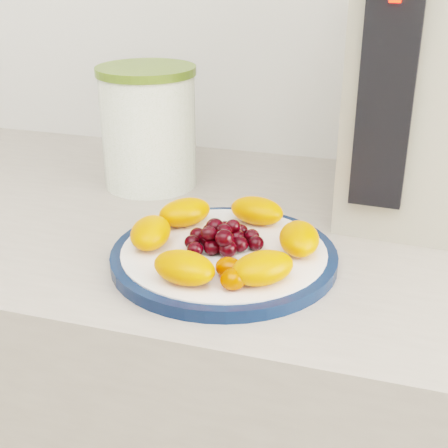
% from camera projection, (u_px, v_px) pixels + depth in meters
% --- Properties ---
extents(plate_rim, '(0.27, 0.27, 0.01)m').
position_uv_depth(plate_rim, '(224.00, 256.00, 0.74)').
color(plate_rim, '#0B1B3B').
rests_on(plate_rim, counter).
extents(plate_face, '(0.24, 0.24, 0.02)m').
position_uv_depth(plate_face, '(224.00, 256.00, 0.74)').
color(plate_face, white).
rests_on(plate_face, counter).
extents(canister, '(0.16, 0.16, 0.17)m').
position_uv_depth(canister, '(149.00, 131.00, 0.95)').
color(canister, '#4C701F').
rests_on(canister, counter).
extents(canister_lid, '(0.17, 0.17, 0.01)m').
position_uv_depth(canister_lid, '(146.00, 70.00, 0.92)').
color(canister_lid, '#4F6723').
rests_on(canister_lid, canister).
extents(appliance_body, '(0.22, 0.30, 0.37)m').
position_uv_depth(appliance_body, '(439.00, 78.00, 0.84)').
color(appliance_body, '#A59F8C').
rests_on(appliance_body, counter).
extents(appliance_panel, '(0.06, 0.02, 0.27)m').
position_uv_depth(appliance_panel, '(386.00, 95.00, 0.72)').
color(appliance_panel, black).
rests_on(appliance_panel, appliance_body).
extents(fruit_plate, '(0.23, 0.23, 0.03)m').
position_uv_depth(fruit_plate, '(224.00, 238.00, 0.73)').
color(fruit_plate, '#FF5C02').
rests_on(fruit_plate, plate_face).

